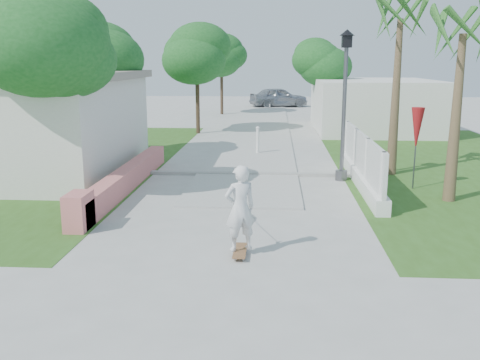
# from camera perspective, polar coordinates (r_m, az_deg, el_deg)

# --- Properties ---
(ground) EXTENTS (90.00, 90.00, 0.00)m
(ground) POSITION_cam_1_polar(r_m,az_deg,el_deg) (11.17, -0.92, -5.94)
(ground) COLOR #B7B7B2
(ground) RESTS_ON ground
(path_strip) EXTENTS (3.20, 36.00, 0.06)m
(path_strip) POSITION_cam_1_polar(r_m,az_deg,el_deg) (30.77, 2.16, 5.99)
(path_strip) COLOR #B7B7B2
(path_strip) RESTS_ON ground
(curb) EXTENTS (6.50, 0.25, 0.10)m
(curb) POSITION_cam_1_polar(r_m,az_deg,el_deg) (16.94, 0.75, 0.66)
(curb) COLOR #999993
(curb) RESTS_ON ground
(grass_left) EXTENTS (8.00, 20.00, 0.01)m
(grass_left) POSITION_cam_1_polar(r_m,az_deg,el_deg) (20.47, -18.92, 1.92)
(grass_left) COLOR #32581B
(grass_left) RESTS_ON ground
(grass_right) EXTENTS (8.00, 20.00, 0.01)m
(grass_right) POSITION_cam_1_polar(r_m,az_deg,el_deg) (19.85, 21.70, 1.40)
(grass_right) COLOR #32581B
(grass_right) RESTS_ON ground
(pink_wall) EXTENTS (0.45, 8.20, 0.80)m
(pink_wall) POSITION_cam_1_polar(r_m,az_deg,el_deg) (15.06, -12.40, -0.12)
(pink_wall) COLOR #D8776E
(pink_wall) RESTS_ON ground
(lattice_fence) EXTENTS (0.35, 7.00, 1.50)m
(lattice_fence) POSITION_cam_1_polar(r_m,az_deg,el_deg) (16.04, 12.78, 1.47)
(lattice_fence) COLOR white
(lattice_fence) RESTS_ON ground
(building_right) EXTENTS (6.00, 8.00, 2.60)m
(building_right) POSITION_cam_1_polar(r_m,az_deg,el_deg) (29.09, 14.06, 7.77)
(building_right) COLOR silver
(building_right) RESTS_ON ground
(street_lamp) EXTENTS (0.44, 0.44, 4.44)m
(street_lamp) POSITION_cam_1_polar(r_m,az_deg,el_deg) (16.22, 11.07, 8.38)
(street_lamp) COLOR #59595E
(street_lamp) RESTS_ON ground
(bollard) EXTENTS (0.14, 0.14, 1.09)m
(bollard) POSITION_cam_1_polar(r_m,az_deg,el_deg) (20.78, 1.90, 4.36)
(bollard) COLOR white
(bollard) RESTS_ON ground
(patio_umbrella) EXTENTS (0.36, 0.36, 2.30)m
(patio_umbrella) POSITION_cam_1_polar(r_m,az_deg,el_deg) (15.66, 18.34, 5.12)
(patio_umbrella) COLOR #59595E
(patio_umbrella) RESTS_ON ground
(tree_left_near) EXTENTS (3.60, 3.60, 5.28)m
(tree_left_near) POSITION_cam_1_polar(r_m,az_deg,el_deg) (14.56, -18.29, 13.04)
(tree_left_near) COLOR #4C3826
(tree_left_near) RESTS_ON ground
(tree_left_mid) EXTENTS (3.20, 3.20, 4.85)m
(tree_left_mid) POSITION_cam_1_polar(r_m,az_deg,el_deg) (20.07, -15.01, 12.01)
(tree_left_mid) COLOR #4C3826
(tree_left_mid) RESTS_ON ground
(tree_path_left) EXTENTS (3.40, 3.40, 5.23)m
(tree_path_left) POSITION_cam_1_polar(r_m,az_deg,el_deg) (26.81, -4.59, 13.11)
(tree_path_left) COLOR #4C3826
(tree_path_left) RESTS_ON ground
(tree_path_right) EXTENTS (3.00, 3.00, 4.79)m
(tree_path_right) POSITION_cam_1_polar(r_m,az_deg,el_deg) (30.62, 8.39, 12.34)
(tree_path_right) COLOR #4C3826
(tree_path_right) RESTS_ON ground
(tree_path_far) EXTENTS (3.20, 3.20, 5.17)m
(tree_path_far) POSITION_cam_1_polar(r_m,az_deg,el_deg) (36.72, -1.96, 12.98)
(tree_path_far) COLOR #4C3826
(tree_path_far) RESTS_ON ground
(palm_far) EXTENTS (1.80, 1.80, 5.30)m
(palm_far) POSITION_cam_1_polar(r_m,az_deg,el_deg) (17.48, 16.68, 15.14)
(palm_far) COLOR brown
(palm_far) RESTS_ON ground
(palm_near) EXTENTS (1.80, 1.80, 4.70)m
(palm_near) POSITION_cam_1_polar(r_m,az_deg,el_deg) (14.48, 22.62, 13.25)
(palm_near) COLOR brown
(palm_near) RESTS_ON ground
(skateboarder) EXTENTS (0.70, 2.85, 1.71)m
(skateboarder) POSITION_cam_1_polar(r_m,az_deg,el_deg) (10.23, -0.19, -2.77)
(skateboarder) COLOR brown
(skateboarder) RESTS_ON ground
(dog) EXTENTS (0.44, 0.59, 0.43)m
(dog) POSITION_cam_1_polar(r_m,az_deg,el_deg) (12.14, -0.01, -3.27)
(dog) COLOR silver
(dog) RESTS_ON ground
(parked_car) EXTENTS (4.87, 3.25, 1.54)m
(parked_car) POSITION_cam_1_polar(r_m,az_deg,el_deg) (42.75, 4.14, 8.81)
(parked_car) COLOR #B1B4BA
(parked_car) RESTS_ON ground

